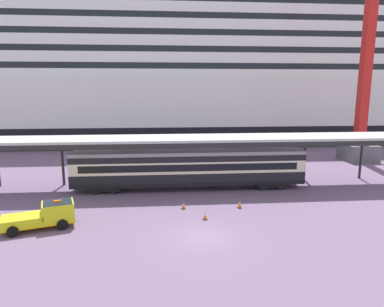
{
  "coord_description": "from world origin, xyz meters",
  "views": [
    {
      "loc": [
        -2.63,
        -22.72,
        10.41
      ],
      "look_at": [
        -0.0,
        8.49,
        4.5
      ],
      "focal_mm": 32.09,
      "sensor_mm": 36.0,
      "label": 1
    }
  ],
  "objects": [
    {
      "name": "service_truck",
      "position": [
        -11.68,
        2.86,
        0.99
      ],
      "size": [
        5.57,
        3.53,
        2.02
      ],
      "color": "yellow",
      "rests_on": "ground"
    },
    {
      "name": "traffic_cone_near",
      "position": [
        -0.97,
        6.07,
        0.31
      ],
      "size": [
        0.36,
        0.36,
        0.64
      ],
      "color": "black",
      "rests_on": "ground"
    },
    {
      "name": "ground_plane",
      "position": [
        0.0,
        0.0,
        0.0
      ],
      "size": [
        400.0,
        400.0,
        0.0
      ],
      "primitive_type": "plane",
      "color": "slate"
    },
    {
      "name": "cruise_ship",
      "position": [
        19.64,
        50.47,
        12.33
      ],
      "size": [
        171.75,
        27.73,
        35.53
      ],
      "color": "black",
      "rests_on": "ground"
    },
    {
      "name": "train_carriage",
      "position": [
        -0.0,
        12.11,
        2.31
      ],
      "size": [
        24.01,
        2.81,
        4.11
      ],
      "color": "black",
      "rests_on": "ground"
    },
    {
      "name": "dockside_crane",
      "position": [
        26.38,
        24.8,
        18.11
      ],
      "size": [
        11.72,
        4.4,
        57.59
      ],
      "color": "#595960",
      "rests_on": "ground"
    },
    {
      "name": "traffic_cone_mid",
      "position": [
        0.63,
        3.41,
        0.32
      ],
      "size": [
        0.36,
        0.36,
        0.66
      ],
      "color": "black",
      "rests_on": "ground"
    },
    {
      "name": "platform_canopy",
      "position": [
        -0.0,
        12.54,
        5.21
      ],
      "size": [
        47.65,
        5.21,
        5.47
      ],
      "color": "#BBBBBB",
      "rests_on": "ground"
    },
    {
      "name": "traffic_cone_far",
      "position": [
        4.02,
        5.87,
        0.37
      ],
      "size": [
        0.36,
        0.36,
        0.76
      ],
      "color": "black",
      "rests_on": "ground"
    }
  ]
}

